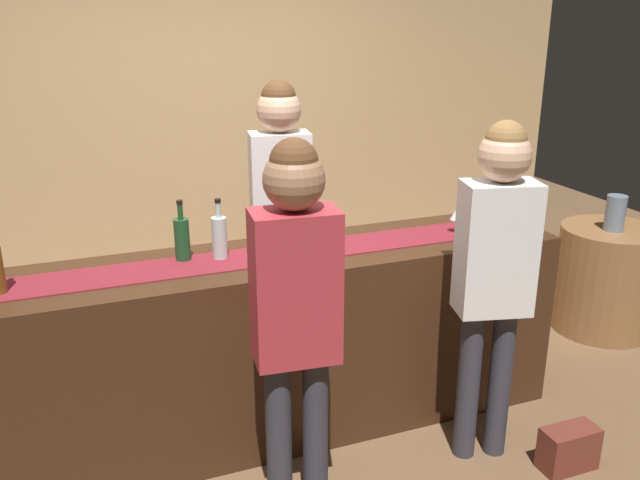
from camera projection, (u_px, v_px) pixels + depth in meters
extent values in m
plane|color=brown|center=(285.00, 424.00, 3.65)|extent=(10.00, 10.00, 0.00)
cube|color=tan|center=(199.00, 111.00, 4.85)|extent=(6.00, 0.12, 2.90)
cube|color=#3D2314|center=(283.00, 343.00, 3.49)|extent=(2.94, 0.60, 0.99)
cube|color=maroon|center=(282.00, 254.00, 3.33)|extent=(2.80, 0.28, 0.01)
cylinder|color=#194723|center=(182.00, 240.00, 3.21)|extent=(0.07, 0.07, 0.21)
cylinder|color=#194723|center=(180.00, 212.00, 3.16)|extent=(0.03, 0.03, 0.08)
cylinder|color=black|center=(179.00, 202.00, 3.15)|extent=(0.03, 0.03, 0.02)
cylinder|color=#B2C6C1|center=(220.00, 238.00, 3.23)|extent=(0.07, 0.07, 0.21)
cylinder|color=#B2C6C1|center=(218.00, 210.00, 3.19)|extent=(0.03, 0.03, 0.08)
cylinder|color=black|center=(218.00, 201.00, 3.17)|extent=(0.03, 0.03, 0.02)
cylinder|color=silver|center=(507.00, 230.00, 3.69)|extent=(0.06, 0.06, 0.00)
cylinder|color=silver|center=(507.00, 223.00, 3.68)|extent=(0.01, 0.01, 0.08)
cone|color=silver|center=(509.00, 211.00, 3.66)|extent=(0.07, 0.07, 0.06)
cylinder|color=silver|center=(455.00, 233.00, 3.64)|extent=(0.06, 0.06, 0.00)
cylinder|color=silver|center=(456.00, 226.00, 3.63)|extent=(0.01, 0.01, 0.08)
cone|color=silver|center=(457.00, 214.00, 3.61)|extent=(0.07, 0.07, 0.06)
cylinder|color=#26262B|center=(296.00, 307.00, 4.10)|extent=(0.11, 0.11, 0.83)
cylinder|color=#26262B|center=(270.00, 309.00, 4.07)|extent=(0.11, 0.11, 0.83)
cube|color=white|center=(280.00, 190.00, 3.84)|extent=(0.37, 0.25, 0.66)
sphere|color=#DBAD89|center=(279.00, 110.00, 3.70)|extent=(0.25, 0.25, 0.25)
sphere|color=brown|center=(278.00, 97.00, 3.68)|extent=(0.19, 0.19, 0.19)
cylinder|color=#33333D|center=(468.00, 385.00, 3.28)|extent=(0.11, 0.11, 0.79)
cylinder|color=#33333D|center=(500.00, 383.00, 3.30)|extent=(0.11, 0.11, 0.79)
cube|color=white|center=(496.00, 248.00, 3.06)|extent=(0.38, 0.28, 0.62)
sphere|color=#DBAD89|center=(505.00, 156.00, 2.92)|extent=(0.24, 0.24, 0.24)
sphere|color=olive|center=(506.00, 141.00, 2.90)|extent=(0.18, 0.18, 0.18)
cylinder|color=#33333D|center=(279.00, 444.00, 2.83)|extent=(0.11, 0.11, 0.79)
cylinder|color=#33333D|center=(315.00, 437.00, 2.87)|extent=(0.11, 0.11, 0.79)
cube|color=#B7333D|center=(295.00, 287.00, 2.62)|extent=(0.36, 0.23, 0.63)
sphere|color=#9E7051|center=(294.00, 180.00, 2.48)|extent=(0.24, 0.24, 0.24)
sphere|color=brown|center=(294.00, 162.00, 2.46)|extent=(0.19, 0.19, 0.19)
cylinder|color=olive|center=(606.00, 279.00, 4.64)|extent=(0.68, 0.68, 0.74)
cylinder|color=slate|center=(615.00, 213.00, 4.45)|extent=(0.13, 0.13, 0.24)
cube|color=brown|center=(569.00, 448.00, 3.26)|extent=(0.28, 0.14, 0.22)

